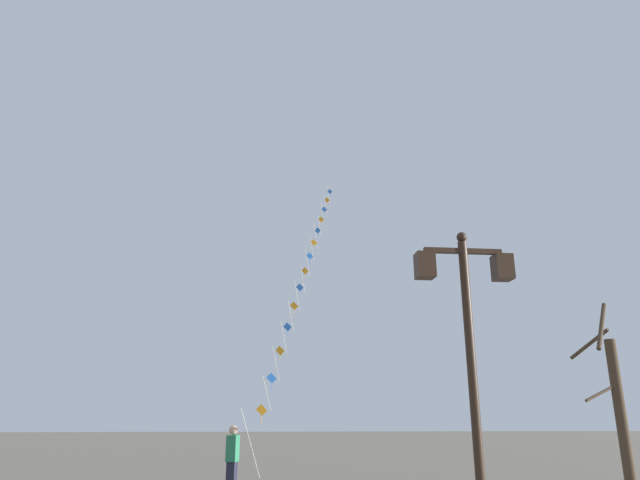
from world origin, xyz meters
TOP-DOWN VIEW (x-y plane):
  - ground_plane at (0.00, 20.00)m, footprint 160.00×160.00m
  - twin_lantern_lamp_post at (1.76, 7.96)m, footprint 1.52×0.28m
  - kite_train at (0.48, 24.90)m, footprint 4.69×17.18m
  - kite_flyer at (-1.96, 14.47)m, footprint 0.32×0.63m
  - bare_tree at (6.55, 12.09)m, footprint 1.06×1.84m

SIDE VIEW (x-z plane):
  - ground_plane at x=0.00m, z-range 0.00..0.00m
  - kite_flyer at x=-1.96m, z-range 0.05..1.76m
  - bare_tree at x=6.55m, z-range -0.22..4.22m
  - twin_lantern_lamp_post at x=1.76m, z-range 0.91..5.58m
  - kite_train at x=0.48m, z-range 0.27..16.11m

